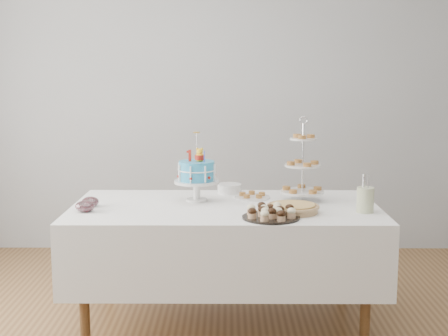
{
  "coord_description": "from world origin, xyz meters",
  "views": [
    {
      "loc": [
        0.02,
        -3.53,
        1.61
      ],
      "look_at": [
        -0.01,
        0.3,
        1.01
      ],
      "focal_mm": 50.0,
      "sensor_mm": 36.0,
      "label": 1
    }
  ],
  "objects_px": {
    "birthday_cake": "(197,183)",
    "pastry_plate": "(252,196)",
    "jam_bowl_a": "(85,206)",
    "pie": "(293,208)",
    "utensil_pitcher": "(365,199)",
    "table": "(225,241)",
    "jam_bowl_b": "(90,202)",
    "plate_stack": "(229,189)",
    "tiered_stand": "(303,166)",
    "cupcake_tray": "(271,212)"
  },
  "relations": [
    {
      "from": "pie",
      "to": "tiered_stand",
      "type": "distance_m",
      "value": 0.4
    },
    {
      "from": "jam_bowl_b",
      "to": "plate_stack",
      "type": "bearing_deg",
      "value": 26.69
    },
    {
      "from": "birthday_cake",
      "to": "pastry_plate",
      "type": "distance_m",
      "value": 0.39
    },
    {
      "from": "cupcake_tray",
      "to": "jam_bowl_b",
      "type": "relative_size",
      "value": 3.11
    },
    {
      "from": "jam_bowl_a",
      "to": "utensil_pitcher",
      "type": "height_order",
      "value": "utensil_pitcher"
    },
    {
      "from": "table",
      "to": "pie",
      "type": "distance_m",
      "value": 0.52
    },
    {
      "from": "pastry_plate",
      "to": "jam_bowl_b",
      "type": "relative_size",
      "value": 2.19
    },
    {
      "from": "plate_stack",
      "to": "jam_bowl_a",
      "type": "relative_size",
      "value": 1.42
    },
    {
      "from": "jam_bowl_a",
      "to": "utensil_pitcher",
      "type": "bearing_deg",
      "value": -0.04
    },
    {
      "from": "birthday_cake",
      "to": "utensil_pitcher",
      "type": "distance_m",
      "value": 1.07
    },
    {
      "from": "table",
      "to": "jam_bowl_b",
      "type": "height_order",
      "value": "jam_bowl_b"
    },
    {
      "from": "tiered_stand",
      "to": "plate_stack",
      "type": "distance_m",
      "value": 0.57
    },
    {
      "from": "birthday_cake",
      "to": "jam_bowl_b",
      "type": "xyz_separation_m",
      "value": [
        -0.66,
        -0.17,
        -0.09
      ]
    },
    {
      "from": "pastry_plate",
      "to": "birthday_cake",
      "type": "bearing_deg",
      "value": -164.05
    },
    {
      "from": "jam_bowl_a",
      "to": "jam_bowl_b",
      "type": "bearing_deg",
      "value": 90.0
    },
    {
      "from": "pie",
      "to": "jam_bowl_b",
      "type": "xyz_separation_m",
      "value": [
        -1.25,
        0.15,
        0.0
      ]
    },
    {
      "from": "jam_bowl_b",
      "to": "jam_bowl_a",
      "type": "bearing_deg",
      "value": -90.0
    },
    {
      "from": "table",
      "to": "utensil_pitcher",
      "type": "distance_m",
      "value": 0.91
    },
    {
      "from": "plate_stack",
      "to": "utensil_pitcher",
      "type": "xyz_separation_m",
      "value": [
        0.81,
        -0.58,
        0.05
      ]
    },
    {
      "from": "cupcake_tray",
      "to": "tiered_stand",
      "type": "xyz_separation_m",
      "value": [
        0.24,
        0.49,
        0.19
      ]
    },
    {
      "from": "birthday_cake",
      "to": "plate_stack",
      "type": "distance_m",
      "value": 0.36
    },
    {
      "from": "jam_bowl_b",
      "to": "utensil_pitcher",
      "type": "distance_m",
      "value": 1.69
    },
    {
      "from": "jam_bowl_a",
      "to": "pie",
      "type": "bearing_deg",
      "value": -0.48
    },
    {
      "from": "plate_stack",
      "to": "birthday_cake",
      "type": "bearing_deg",
      "value": -128.1
    },
    {
      "from": "cupcake_tray",
      "to": "table",
      "type": "bearing_deg",
      "value": 128.02
    },
    {
      "from": "plate_stack",
      "to": "tiered_stand",
      "type": "bearing_deg",
      "value": -28.32
    },
    {
      "from": "jam_bowl_a",
      "to": "jam_bowl_b",
      "type": "height_order",
      "value": "jam_bowl_a"
    },
    {
      "from": "tiered_stand",
      "to": "pastry_plate",
      "type": "height_order",
      "value": "tiered_stand"
    },
    {
      "from": "tiered_stand",
      "to": "utensil_pitcher",
      "type": "xyz_separation_m",
      "value": [
        0.34,
        -0.33,
        -0.15
      ]
    },
    {
      "from": "pie",
      "to": "cupcake_tray",
      "type": "bearing_deg",
      "value": -132.84
    },
    {
      "from": "pastry_plate",
      "to": "utensil_pitcher",
      "type": "relative_size",
      "value": 1.02
    },
    {
      "from": "pie",
      "to": "jam_bowl_b",
      "type": "distance_m",
      "value": 1.26
    },
    {
      "from": "birthday_cake",
      "to": "table",
      "type": "bearing_deg",
      "value": -19.5
    },
    {
      "from": "tiered_stand",
      "to": "pastry_plate",
      "type": "xyz_separation_m",
      "value": [
        -0.32,
        0.09,
        -0.21
      ]
    },
    {
      "from": "table",
      "to": "plate_stack",
      "type": "bearing_deg",
      "value": 85.85
    },
    {
      "from": "tiered_stand",
      "to": "jam_bowl_b",
      "type": "xyz_separation_m",
      "value": [
        -1.34,
        -0.18,
        -0.2
      ]
    },
    {
      "from": "tiered_stand",
      "to": "plate_stack",
      "type": "xyz_separation_m",
      "value": [
        -0.47,
        0.25,
        -0.2
      ]
    },
    {
      "from": "pie",
      "to": "jam_bowl_a",
      "type": "bearing_deg",
      "value": 179.52
    },
    {
      "from": "tiered_stand",
      "to": "jam_bowl_b",
      "type": "height_order",
      "value": "tiered_stand"
    },
    {
      "from": "table",
      "to": "jam_bowl_b",
      "type": "distance_m",
      "value": 0.88
    },
    {
      "from": "pie",
      "to": "pastry_plate",
      "type": "distance_m",
      "value": 0.48
    },
    {
      "from": "cupcake_tray",
      "to": "jam_bowl_a",
      "type": "relative_size",
      "value": 2.87
    },
    {
      "from": "table",
      "to": "plate_stack",
      "type": "xyz_separation_m",
      "value": [
        0.03,
        0.4,
        0.26
      ]
    },
    {
      "from": "plate_stack",
      "to": "utensil_pitcher",
      "type": "height_order",
      "value": "utensil_pitcher"
    },
    {
      "from": "cupcake_tray",
      "to": "pastry_plate",
      "type": "xyz_separation_m",
      "value": [
        -0.08,
        0.57,
        -0.02
      ]
    },
    {
      "from": "birthday_cake",
      "to": "pie",
      "type": "distance_m",
      "value": 0.68
    },
    {
      "from": "cupcake_tray",
      "to": "pie",
      "type": "relative_size",
      "value": 1.05
    },
    {
      "from": "pastry_plate",
      "to": "jam_bowl_a",
      "type": "bearing_deg",
      "value": -158.02
    },
    {
      "from": "tiered_stand",
      "to": "pie",
      "type": "bearing_deg",
      "value": -105.9
    },
    {
      "from": "tiered_stand",
      "to": "jam_bowl_a",
      "type": "distance_m",
      "value": 1.39
    }
  ]
}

